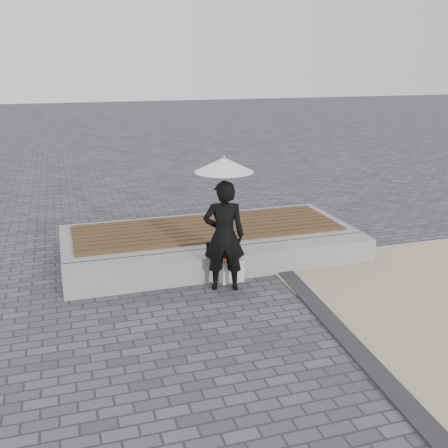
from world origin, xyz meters
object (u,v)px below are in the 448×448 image
(parasol, at_px, (224,165))
(canvas_tote, at_px, (232,270))
(seating_ledge, at_px, (229,263))
(handbag, at_px, (218,249))
(woman, at_px, (224,236))

(parasol, xyz_separation_m, canvas_tote, (0.19, 0.20, -1.67))
(seating_ledge, bearing_deg, canvas_tote, -97.66)
(seating_ledge, distance_m, handbag, 0.43)
(woman, height_order, parasol, parasol)
(parasol, height_order, canvas_tote, parasol)
(canvas_tote, bearing_deg, woman, -140.58)
(woman, bearing_deg, handbag, -74.88)
(seating_ledge, bearing_deg, handbag, -143.64)
(handbag, bearing_deg, woman, -72.35)
(seating_ledge, xyz_separation_m, parasol, (-0.22, -0.47, 1.66))
(handbag, relative_size, canvas_tote, 0.92)
(seating_ledge, height_order, woman, woman)
(seating_ledge, relative_size, canvas_tote, 13.30)
(seating_ledge, height_order, handbag, handbag)
(canvas_tote, bearing_deg, seating_ledge, 75.03)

